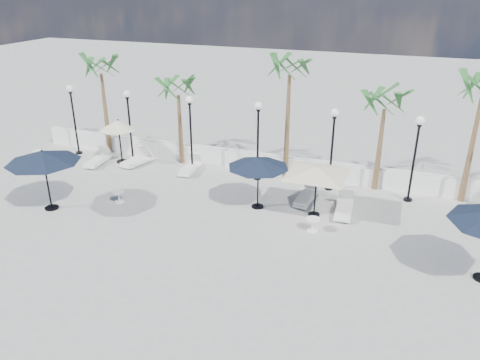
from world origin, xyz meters
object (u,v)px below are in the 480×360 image
(lounger_0, at_px, (139,160))
(parasol_cream_sq_a, at_px, (317,167))
(lounger_2, at_px, (190,167))
(lounger_3, at_px, (136,159))
(lounger_4, at_px, (306,197))
(parasol_navy_mid, at_px, (258,163))
(parasol_navy_left, at_px, (43,157))
(lounger_1, at_px, (98,159))
(lounger_5, at_px, (344,207))
(parasol_cream_small, at_px, (118,125))

(lounger_0, relative_size, parasol_cream_sq_a, 0.38)
(lounger_2, distance_m, lounger_3, 3.14)
(lounger_4, height_order, parasol_navy_mid, parasol_navy_mid)
(lounger_4, xyz_separation_m, parasol_cream_sq_a, (0.62, -1.13, 1.92))
(lounger_2, height_order, parasol_navy_left, parasol_navy_left)
(lounger_3, bearing_deg, parasol_navy_left, -87.84)
(parasol_navy_mid, distance_m, parasol_cream_sq_a, 2.44)
(parasol_navy_mid, bearing_deg, lounger_1, 168.57)
(lounger_0, distance_m, lounger_4, 9.32)
(lounger_2, relative_size, parasol_navy_mid, 0.75)
(lounger_4, bearing_deg, lounger_5, -13.00)
(lounger_0, height_order, lounger_2, lounger_2)
(lounger_0, bearing_deg, parasol_cream_sq_a, 0.06)
(parasol_navy_left, bearing_deg, lounger_2, 56.82)
(lounger_3, relative_size, parasol_cream_sq_a, 0.42)
(lounger_3, distance_m, parasol_cream_sq_a, 10.51)
(lounger_1, bearing_deg, parasol_cream_small, 27.19)
(lounger_1, relative_size, lounger_3, 1.00)
(parasol_cream_small, bearing_deg, parasol_cream_sq_a, -12.89)
(lounger_1, distance_m, lounger_2, 5.07)
(parasol_cream_small, bearing_deg, lounger_4, -7.54)
(lounger_2, relative_size, lounger_5, 0.92)
(parasol_navy_left, xyz_separation_m, parasol_cream_small, (-0.24, 5.73, -0.32))
(lounger_2, distance_m, parasol_navy_left, 7.19)
(parasol_navy_mid, bearing_deg, lounger_4, 34.10)
(lounger_1, distance_m, parasol_cream_small, 2.16)
(lounger_1, height_order, lounger_5, lounger_5)
(lounger_3, xyz_separation_m, parasol_cream_small, (-0.86, -0.02, 1.78))
(lounger_5, height_order, parasol_navy_mid, parasol_navy_mid)
(lounger_0, height_order, parasol_navy_left, parasol_navy_left)
(lounger_5, relative_size, parasol_cream_sq_a, 0.44)
(lounger_3, bearing_deg, parasol_cream_small, -170.29)
(lounger_5, xyz_separation_m, parasol_navy_left, (-11.78, -3.84, 2.08))
(lounger_5, bearing_deg, parasol_navy_mid, -172.78)
(lounger_0, distance_m, parasol_cream_sq_a, 10.34)
(lounger_3, bearing_deg, parasol_navy_mid, -10.64)
(lounger_4, height_order, parasol_cream_sq_a, parasol_cream_sq_a)
(lounger_3, height_order, parasol_cream_sq_a, parasol_cream_sq_a)
(lounger_0, xyz_separation_m, lounger_2, (2.95, 0.00, 0.02))
(lounger_0, relative_size, lounger_3, 0.90)
(lounger_4, distance_m, lounger_5, 1.82)
(lounger_3, xyz_separation_m, lounger_4, (9.41, -1.38, -0.00))
(lounger_4, distance_m, parasol_cream_sq_a, 2.31)
(lounger_0, relative_size, lounger_5, 0.86)
(lounger_1, relative_size, parasol_cream_small, 0.85)
(parasol_navy_mid, bearing_deg, lounger_2, 149.66)
(parasol_cream_small, bearing_deg, lounger_0, 1.00)
(parasol_navy_mid, bearing_deg, parasol_cream_sq_a, 2.26)
(parasol_cream_small, bearing_deg, lounger_1, -146.88)
(parasol_navy_mid, relative_size, parasol_cream_small, 1.09)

